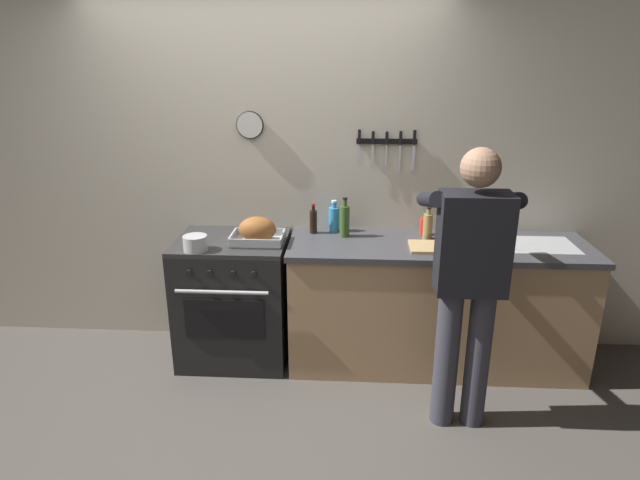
{
  "coord_description": "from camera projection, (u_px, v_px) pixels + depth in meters",
  "views": [
    {
      "loc": [
        0.6,
        -2.47,
        2.1
      ],
      "look_at": [
        0.4,
        0.85,
        0.96
      ],
      "focal_mm": 30.23,
      "sensor_mm": 36.0,
      "label": 1
    }
  ],
  "objects": [
    {
      "name": "roasting_pan",
      "position": [
        257.0,
        231.0,
        3.61
      ],
      "size": [
        0.35,
        0.26,
        0.18
      ],
      "color": "#B7B7BC",
      "rests_on": "stove"
    },
    {
      "name": "bottle_dish_soap",
      "position": [
        334.0,
        218.0,
        3.86
      ],
      "size": [
        0.07,
        0.07,
        0.23
      ],
      "color": "#338CCC",
      "rests_on": "counter_block"
    },
    {
      "name": "bottle_olive_oil",
      "position": [
        345.0,
        220.0,
        3.73
      ],
      "size": [
        0.07,
        0.07,
        0.28
      ],
      "color": "#385623",
      "rests_on": "counter_block"
    },
    {
      "name": "wall_back",
      "position": [
        269.0,
        172.0,
        3.9
      ],
      "size": [
        6.0,
        0.13,
        2.6
      ],
      "color": "beige",
      "rests_on": "ground"
    },
    {
      "name": "bottle_soy_sauce",
      "position": [
        313.0,
        221.0,
        3.81
      ],
      "size": [
        0.05,
        0.05,
        0.21
      ],
      "color": "black",
      "rests_on": "counter_block"
    },
    {
      "name": "ground_plane",
      "position": [
        240.0,
        447.0,
        3.05
      ],
      "size": [
        8.0,
        8.0,
        0.0
      ],
      "primitive_type": "plane",
      "color": "#4C4742"
    },
    {
      "name": "person_cook",
      "position": [
        469.0,
        274.0,
        2.99
      ],
      "size": [
        0.51,
        0.63,
        1.66
      ],
      "rotation": [
        0.0,
        0.0,
        1.57
      ],
      "color": "#383842",
      "rests_on": "ground"
    },
    {
      "name": "saucepan",
      "position": [
        195.0,
        243.0,
        3.48
      ],
      "size": [
        0.16,
        0.16,
        0.1
      ],
      "color": "#B7B7BC",
      "rests_on": "stove"
    },
    {
      "name": "bottle_vinegar",
      "position": [
        428.0,
        226.0,
        3.68
      ],
      "size": [
        0.06,
        0.06,
        0.23
      ],
      "color": "#997F4C",
      "rests_on": "counter_block"
    },
    {
      "name": "cutting_board",
      "position": [
        437.0,
        247.0,
        3.53
      ],
      "size": [
        0.36,
        0.24,
        0.02
      ],
      "primitive_type": "cube",
      "color": "tan",
      "rests_on": "counter_block"
    },
    {
      "name": "stove",
      "position": [
        234.0,
        299.0,
        3.85
      ],
      "size": [
        0.76,
        0.67,
        0.9
      ],
      "color": "black",
      "rests_on": "ground"
    },
    {
      "name": "bottle_hot_sauce",
      "position": [
        423.0,
        226.0,
        3.78
      ],
      "size": [
        0.05,
        0.05,
        0.16
      ],
      "color": "red",
      "rests_on": "counter_block"
    },
    {
      "name": "counter_block",
      "position": [
        436.0,
        303.0,
        3.77
      ],
      "size": [
        2.03,
        0.65,
        0.9
      ],
      "color": "tan",
      "rests_on": "ground"
    }
  ]
}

